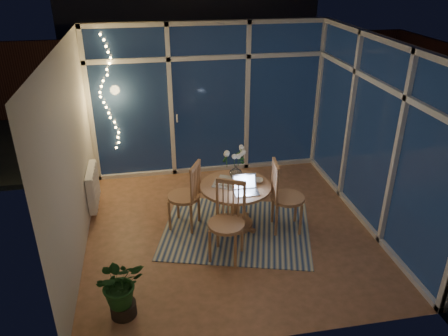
{
  "coord_description": "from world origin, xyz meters",
  "views": [
    {
      "loc": [
        -1.04,
        -5.09,
        3.52
      ],
      "look_at": [
        -0.06,
        0.25,
        0.86
      ],
      "focal_mm": 35.0,
      "sensor_mm": 36.0,
      "label": 1
    }
  ],
  "objects_px": {
    "flower_vase": "(236,171)",
    "dining_table": "(235,206)",
    "laptop": "(246,185)",
    "chair_left": "(184,195)",
    "chair_front": "(226,223)",
    "potted_plant": "(121,287)",
    "chair_right": "(288,196)"
  },
  "relations": [
    {
      "from": "chair_left",
      "to": "potted_plant",
      "type": "xyz_separation_m",
      "value": [
        -0.83,
        -1.61,
        -0.13
      ]
    },
    {
      "from": "laptop",
      "to": "potted_plant",
      "type": "relative_size",
      "value": 0.43
    },
    {
      "from": "chair_left",
      "to": "chair_front",
      "type": "distance_m",
      "value": 0.93
    },
    {
      "from": "laptop",
      "to": "flower_vase",
      "type": "bearing_deg",
      "value": 95.5
    },
    {
      "from": "laptop",
      "to": "flower_vase",
      "type": "distance_m",
      "value": 0.47
    },
    {
      "from": "potted_plant",
      "to": "chair_left",
      "type": "bearing_deg",
      "value": 62.77
    },
    {
      "from": "dining_table",
      "to": "potted_plant",
      "type": "xyz_separation_m",
      "value": [
        -1.54,
        -1.47,
        0.05
      ]
    },
    {
      "from": "chair_right",
      "to": "potted_plant",
      "type": "bearing_deg",
      "value": 127.14
    },
    {
      "from": "laptop",
      "to": "potted_plant",
      "type": "distance_m",
      "value": 2.08
    },
    {
      "from": "chair_front",
      "to": "potted_plant",
      "type": "xyz_separation_m",
      "value": [
        -1.28,
        -0.79,
        -0.14
      ]
    },
    {
      "from": "laptop",
      "to": "chair_left",
      "type": "bearing_deg",
      "value": 154.59
    },
    {
      "from": "chair_right",
      "to": "potted_plant",
      "type": "distance_m",
      "value": 2.58
    },
    {
      "from": "flower_vase",
      "to": "potted_plant",
      "type": "xyz_separation_m",
      "value": [
        -1.58,
        -1.69,
        -0.39
      ]
    },
    {
      "from": "laptop",
      "to": "chair_front",
      "type": "bearing_deg",
      "value": -128.98
    },
    {
      "from": "chair_right",
      "to": "potted_plant",
      "type": "height_order",
      "value": "chair_right"
    },
    {
      "from": "chair_left",
      "to": "dining_table",
      "type": "bearing_deg",
      "value": 105.08
    },
    {
      "from": "chair_left",
      "to": "chair_right",
      "type": "relative_size",
      "value": 0.96
    },
    {
      "from": "laptop",
      "to": "potted_plant",
      "type": "height_order",
      "value": "laptop"
    },
    {
      "from": "flower_vase",
      "to": "dining_table",
      "type": "bearing_deg",
      "value": -101.96
    },
    {
      "from": "dining_table",
      "to": "chair_right",
      "type": "xyz_separation_m",
      "value": [
        0.7,
        -0.19,
        0.2
      ]
    },
    {
      "from": "laptop",
      "to": "chair_right",
      "type": "bearing_deg",
      "value": 4.29
    },
    {
      "from": "potted_plant",
      "to": "dining_table",
      "type": "bearing_deg",
      "value": 43.68
    },
    {
      "from": "chair_front",
      "to": "potted_plant",
      "type": "relative_size",
      "value": 1.38
    },
    {
      "from": "chair_left",
      "to": "flower_vase",
      "type": "relative_size",
      "value": 4.87
    },
    {
      "from": "laptop",
      "to": "flower_vase",
      "type": "height_order",
      "value": "laptop"
    },
    {
      "from": "dining_table",
      "to": "chair_front",
      "type": "relative_size",
      "value": 0.94
    },
    {
      "from": "flower_vase",
      "to": "laptop",
      "type": "bearing_deg",
      "value": -84.23
    },
    {
      "from": "chair_front",
      "to": "flower_vase",
      "type": "xyz_separation_m",
      "value": [
        0.3,
        0.9,
        0.25
      ]
    },
    {
      "from": "dining_table",
      "to": "laptop",
      "type": "bearing_deg",
      "value": -68.33
    },
    {
      "from": "chair_front",
      "to": "dining_table",
      "type": "bearing_deg",
      "value": 96.56
    },
    {
      "from": "flower_vase",
      "to": "chair_front",
      "type": "bearing_deg",
      "value": -108.61
    },
    {
      "from": "laptop",
      "to": "dining_table",
      "type": "bearing_deg",
      "value": 111.4
    }
  ]
}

